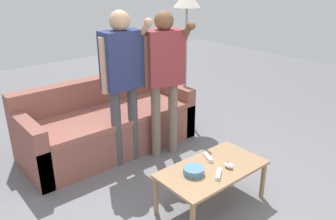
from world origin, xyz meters
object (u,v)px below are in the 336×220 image
object	(u,v)px
couch	(108,124)
game_remote_wand_spare	(208,157)
floor_lamp	(187,8)
coffee_table	(212,172)
player_center	(122,72)
game_remote_nunchuk	(229,165)
player_right	(164,69)
game_remote_wand_near	(219,174)
snack_bowl	(194,171)
game_remote_wand_far	(193,169)

from	to	relation	value
couch	game_remote_wand_spare	world-z (taller)	couch
floor_lamp	coffee_table	bearing A→B (deg)	-126.00
floor_lamp	player_center	bearing A→B (deg)	-158.87
game_remote_nunchuk	player_center	world-z (taller)	player_center
game_remote_nunchuk	player_right	xyz separation A→B (m)	(0.18, 1.11, 0.61)
player_center	game_remote_wand_near	xyz separation A→B (m)	(0.09, -1.28, -0.63)
snack_bowl	floor_lamp	xyz separation A→B (m)	(1.42, 1.66, 1.13)
floor_lamp	game_remote_wand_far	distance (m)	2.42
player_right	game_remote_wand_far	distance (m)	1.22
snack_bowl	couch	bearing A→B (deg)	87.44
snack_bowl	player_right	distance (m)	1.25
coffee_table	player_center	xyz separation A→B (m)	(-0.15, 1.16, 0.70)
coffee_table	game_remote_nunchuk	bearing A→B (deg)	-40.34
player_center	game_remote_wand_spare	size ratio (longest dim) A/B	10.28
floor_lamp	player_right	size ratio (longest dim) A/B	1.09
game_remote_wand_near	coffee_table	bearing A→B (deg)	65.78
game_remote_nunchuk	floor_lamp	size ratio (longest dim) A/B	0.05
game_remote_wand_near	game_remote_wand_far	size ratio (longest dim) A/B	1.05
game_remote_wand_near	player_right	bearing A→B (deg)	73.16
game_remote_nunchuk	game_remote_wand_near	distance (m)	0.16
floor_lamp	game_remote_wand_near	world-z (taller)	floor_lamp
couch	game_remote_wand_near	world-z (taller)	couch
snack_bowl	floor_lamp	size ratio (longest dim) A/B	0.10
floor_lamp	game_remote_wand_near	xyz separation A→B (m)	(-1.28, -1.81, -1.15)
coffee_table	game_remote_nunchuk	world-z (taller)	game_remote_nunchuk
player_right	game_remote_wand_near	xyz separation A→B (m)	(-0.34, -1.14, -0.62)
snack_bowl	floor_lamp	world-z (taller)	floor_lamp
game_remote_wand_spare	floor_lamp	bearing A→B (deg)	53.63
couch	game_remote_wand_spare	xyz separation A→B (m)	(0.21, -1.45, 0.11)
coffee_table	floor_lamp	distance (m)	2.42
floor_lamp	game_remote_wand_near	distance (m)	2.50
couch	floor_lamp	xyz separation A→B (m)	(1.36, 0.11, 1.26)
floor_lamp	game_remote_wand_spare	world-z (taller)	floor_lamp
floor_lamp	game_remote_wand_far	size ratio (longest dim) A/B	12.51
snack_bowl	game_remote_wand_near	size ratio (longest dim) A/B	1.20
snack_bowl	game_remote_wand_near	world-z (taller)	snack_bowl
couch	game_remote_wand_far	world-z (taller)	couch
coffee_table	player_right	distance (m)	1.26
floor_lamp	game_remote_wand_near	size ratio (longest dim) A/B	11.95
game_remote_nunchuk	player_center	distance (m)	1.42
snack_bowl	player_center	distance (m)	1.29
couch	game_remote_wand_far	size ratio (longest dim) A/B	14.21
game_remote_wand_near	game_remote_wand_far	bearing A→B (deg)	119.27
game_remote_wand_far	snack_bowl	bearing A→B (deg)	-130.79
player_center	coffee_table	bearing A→B (deg)	-82.74
coffee_table	game_remote_nunchuk	size ratio (longest dim) A/B	11.05
coffee_table	floor_lamp	size ratio (longest dim) A/B	0.55
floor_lamp	player_center	distance (m)	1.56
player_center	game_remote_wand_far	size ratio (longest dim) A/B	11.61
game_remote_nunchuk	floor_lamp	xyz separation A→B (m)	(1.12, 1.78, 1.14)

